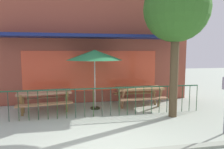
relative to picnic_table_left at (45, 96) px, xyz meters
name	(u,v)px	position (x,y,z in m)	size (l,w,h in m)	color
ground	(109,146)	(1.79, -2.96, -0.61)	(40.00, 40.00, 0.00)	#A6B1A0
pub_storefront	(92,45)	(1.79, 1.42, 1.86)	(8.66, 1.50, 4.95)	#512426
patio_fence_front	(98,97)	(1.79, -0.79, 0.05)	(7.30, 0.04, 0.97)	#1F4E32
picnic_table_left	(45,96)	(0.00, 0.00, 0.00)	(1.96, 1.58, 0.79)	#A57556
picnic_table_right	(139,91)	(3.54, 0.13, 0.00)	(1.81, 1.37, 0.79)	#A0774B
patio_umbrella	(94,55)	(1.79, 0.15, 1.42)	(2.07, 2.07, 2.23)	black
street_tree	(176,11)	(4.26, -1.22, 2.85)	(2.09, 2.09, 4.55)	#4D3E28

